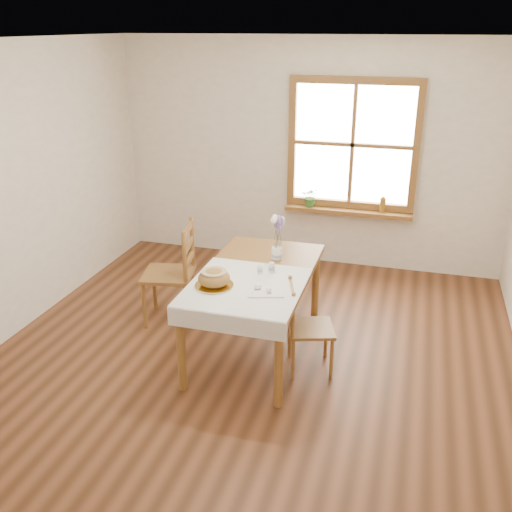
{
  "coord_description": "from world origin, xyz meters",
  "views": [
    {
      "loc": [
        1.23,
        -3.94,
        2.71
      ],
      "look_at": [
        0.0,
        0.3,
        0.9
      ],
      "focal_mm": 40.0,
      "sensor_mm": 36.0,
      "label": 1
    }
  ],
  "objects_px": {
    "bread_plate": "(214,286)",
    "chair_left": "(168,273)",
    "flower_vase": "(277,254)",
    "chair_right": "(311,327)",
    "dining_table": "(256,281)"
  },
  "relations": [
    {
      "from": "bread_plate",
      "to": "chair_left",
      "type": "bearing_deg",
      "value": 136.62
    },
    {
      "from": "chair_left",
      "to": "flower_vase",
      "type": "height_order",
      "value": "chair_left"
    },
    {
      "from": "chair_right",
      "to": "flower_vase",
      "type": "distance_m",
      "value": 0.77
    },
    {
      "from": "chair_right",
      "to": "dining_table",
      "type": "bearing_deg",
      "value": 54.08
    },
    {
      "from": "dining_table",
      "to": "chair_right",
      "type": "distance_m",
      "value": 0.61
    },
    {
      "from": "bread_plate",
      "to": "flower_vase",
      "type": "relative_size",
      "value": 2.81
    },
    {
      "from": "chair_left",
      "to": "bread_plate",
      "type": "height_order",
      "value": "chair_left"
    },
    {
      "from": "chair_left",
      "to": "chair_right",
      "type": "relative_size",
      "value": 1.26
    },
    {
      "from": "chair_right",
      "to": "bread_plate",
      "type": "bearing_deg",
      "value": 87.77
    },
    {
      "from": "bread_plate",
      "to": "flower_vase",
      "type": "bearing_deg",
      "value": 64.5
    },
    {
      "from": "dining_table",
      "to": "chair_right",
      "type": "relative_size",
      "value": 2.03
    },
    {
      "from": "dining_table",
      "to": "chair_left",
      "type": "height_order",
      "value": "chair_left"
    },
    {
      "from": "bread_plate",
      "to": "chair_right",
      "type": "bearing_deg",
      "value": 15.82
    },
    {
      "from": "dining_table",
      "to": "flower_vase",
      "type": "relative_size",
      "value": 14.94
    },
    {
      "from": "dining_table",
      "to": "flower_vase",
      "type": "distance_m",
      "value": 0.37
    }
  ]
}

